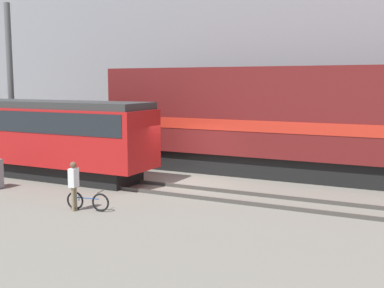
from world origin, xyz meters
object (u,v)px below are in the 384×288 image
(freight_locomotive, at_px, (312,121))
(person, at_px, (74,181))
(bicycle, at_px, (88,201))
(streetcar, at_px, (34,133))
(utility_pole_left, at_px, (11,83))

(freight_locomotive, height_order, person, freight_locomotive)
(bicycle, bearing_deg, freight_locomotive, 58.28)
(streetcar, height_order, utility_pole_left, utility_pole_left)
(bicycle, relative_size, person, 0.93)
(streetcar, relative_size, utility_pole_left, 1.42)
(freight_locomotive, distance_m, streetcar, 12.64)
(streetcar, relative_size, bicycle, 7.70)
(freight_locomotive, relative_size, person, 11.73)
(freight_locomotive, distance_m, bicycle, 10.63)
(utility_pole_left, bearing_deg, streetcar, -31.95)
(person, height_order, utility_pole_left, utility_pole_left)
(freight_locomotive, relative_size, bicycle, 12.56)
(freight_locomotive, distance_m, utility_pole_left, 15.90)
(freight_locomotive, bearing_deg, utility_pole_left, -170.82)
(streetcar, distance_m, bicycle, 7.38)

